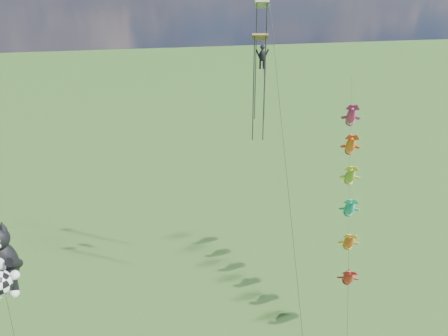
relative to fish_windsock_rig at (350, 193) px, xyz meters
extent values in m
ellipsoid|color=black|center=(-24.18, -3.69, -0.73)|extent=(2.46, 2.20, 3.03)
cone|color=black|center=(-23.71, -3.78, 1.87)|extent=(0.65, 0.65, 0.57)
sphere|color=white|center=(-23.28, -4.68, -0.97)|extent=(0.57, 0.57, 0.57)
sphere|color=white|center=(-23.71, -3.83, -2.77)|extent=(0.61, 0.61, 0.61)
cylinder|color=black|center=(-0.33, -0.85, -0.96)|extent=(5.74, 14.78, 16.71)
ellipsoid|color=#E54419|center=(-1.58, -4.09, -4.63)|extent=(1.40, 2.13, 2.06)
ellipsoid|color=red|center=(-0.95, -2.44, -2.76)|extent=(1.40, 2.13, 2.06)
ellipsoid|color=#199ABF|center=(-0.31, -0.79, -0.89)|extent=(1.40, 2.13, 2.06)
ellipsoid|color=green|center=(0.33, 0.86, 0.97)|extent=(1.40, 2.13, 2.06)
ellipsoid|color=orange|center=(0.97, 2.51, 2.84)|extent=(1.40, 2.13, 2.06)
ellipsoid|color=#D83369|center=(1.61, 4.16, 4.71)|extent=(1.40, 2.13, 2.06)
cylinder|color=black|center=(-6.44, -3.47, 4.05)|extent=(1.29, 17.05, 26.72)
cube|color=green|center=(-6.77, 2.02, 11.41)|extent=(1.15, 0.64, 0.48)
cylinder|color=black|center=(-7.15, 2.02, 7.65)|extent=(0.08, 0.08, 7.53)
cylinder|color=black|center=(-6.39, 2.02, 7.65)|extent=(0.08, 0.08, 7.53)
cube|color=#3153B8|center=(-5.82, 5.04, 13.33)|extent=(1.13, 0.72, 0.58)
cylinder|color=black|center=(-6.18, 5.04, 8.93)|extent=(0.08, 0.08, 8.79)
cylinder|color=black|center=(-5.45, 5.04, 8.93)|extent=(0.08, 0.08, 8.79)
camera|label=1|loc=(-16.51, -31.48, 15.70)|focal=40.00mm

